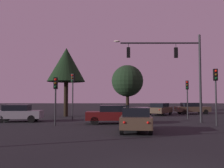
{
  "coord_description": "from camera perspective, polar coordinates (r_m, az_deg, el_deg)",
  "views": [
    {
      "loc": [
        -1.47,
        -6.4,
        2.06
      ],
      "look_at": [
        -1.7,
        17.29,
        3.45
      ],
      "focal_mm": 40.39,
      "sensor_mm": 36.0,
      "label": 1
    }
  ],
  "objects": [
    {
      "name": "tree_behind_sign",
      "position": [
        40.14,
        3.52,
        0.69
      ],
      "size": [
        5.03,
        5.03,
        7.42
      ],
      "color": "black",
      "rests_on": "ground"
    },
    {
      "name": "traffic_light_far_side",
      "position": [
        26.67,
        16.67,
        -1.67
      ],
      "size": [
        0.36,
        0.38,
        3.9
      ],
      "color": "#232326",
      "rests_on": "ground"
    },
    {
      "name": "car_parked_lot",
      "position": [
        32.2,
        10.84,
        -5.54
      ],
      "size": [
        3.77,
        4.65,
        1.52
      ],
      "color": "#473828",
      "rests_on": "ground"
    },
    {
      "name": "ground_plane",
      "position": [
        31.0,
        3.3,
        -7.16
      ],
      "size": [
        168.0,
        168.0,
        0.0
      ],
      "primitive_type": "plane",
      "color": "black",
      "rests_on": "ground"
    },
    {
      "name": "car_nearside_lane",
      "position": [
        15.88,
        5.47,
        -7.9
      ],
      "size": [
        2.18,
        4.15,
        1.52
      ],
      "color": "#473828",
      "rests_on": "ground"
    },
    {
      "name": "traffic_light_corner_right",
      "position": [
        20.74,
        22.44,
        -0.29
      ],
      "size": [
        0.32,
        0.36,
        4.34
      ],
      "color": "#232326",
      "rests_on": "ground"
    },
    {
      "name": "traffic_light_median",
      "position": [
        19.81,
        -12.66,
        -1.58
      ],
      "size": [
        0.31,
        0.36,
        3.7
      ],
      "color": "#232326",
      "rests_on": "ground"
    },
    {
      "name": "car_far_lane",
      "position": [
        35.86,
        17.67,
        -5.21
      ],
      "size": [
        4.7,
        2.35,
        1.52
      ],
      "color": "#473828",
      "rests_on": "ground"
    },
    {
      "name": "traffic_light_corner_left",
      "position": [
        25.11,
        -8.9,
        -0.7
      ],
      "size": [
        0.37,
        0.39,
        4.53
      ],
      "color": "#232326",
      "rests_on": "ground"
    },
    {
      "name": "car_crossing_right",
      "position": [
        20.9,
        0.16,
        -6.82
      ],
      "size": [
        4.42,
        1.99,
        1.52
      ],
      "color": "#4C0F0F",
      "rests_on": "ground"
    },
    {
      "name": "traffic_signal_mast_arm",
      "position": [
        22.81,
        14.2,
        4.76
      ],
      "size": [
        7.64,
        0.41,
        7.69
      ],
      "color": "#232326",
      "rests_on": "ground"
    },
    {
      "name": "car_crossing_left",
      "position": [
        24.16,
        -20.46,
        -6.14
      ],
      "size": [
        4.22,
        2.16,
        1.52
      ],
      "color": "gray",
      "rests_on": "ground"
    },
    {
      "name": "tree_left_far",
      "position": [
        30.21,
        -10.3,
        4.22
      ],
      "size": [
        4.44,
        4.44,
        8.06
      ],
      "color": "black",
      "rests_on": "ground"
    }
  ]
}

